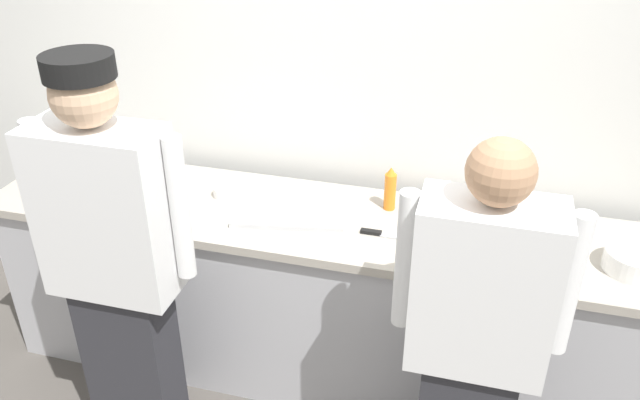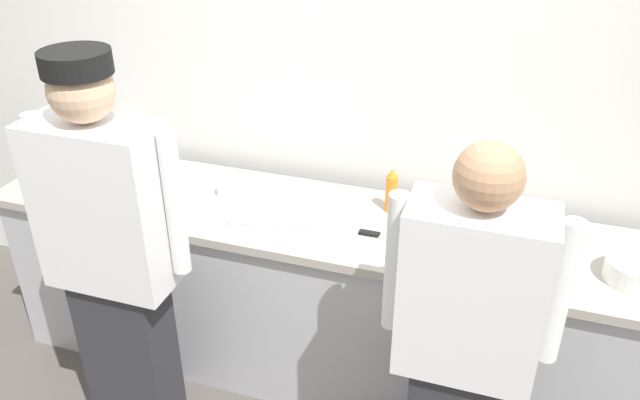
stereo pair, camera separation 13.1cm
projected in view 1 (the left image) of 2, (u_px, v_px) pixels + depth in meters
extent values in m
cube|color=silver|center=(349.00, 89.00, 3.01)|extent=(4.86, 0.10, 2.65)
cube|color=#B2B2B7|center=(323.00, 301.00, 3.07)|extent=(3.04, 0.60, 0.85)
cube|color=#A8A093|center=(323.00, 221.00, 2.85)|extent=(3.10, 0.65, 0.04)
cube|color=#2D2D33|center=(135.00, 366.00, 2.70)|extent=(0.35, 0.20, 0.83)
cube|color=white|center=(106.00, 212.00, 2.33)|extent=(0.49, 0.24, 0.66)
cylinder|color=white|center=(44.00, 190.00, 2.41)|extent=(0.07, 0.07, 0.56)
cylinder|color=white|center=(180.00, 209.00, 2.29)|extent=(0.07, 0.07, 0.56)
sphere|color=tan|center=(83.00, 95.00, 2.11)|extent=(0.23, 0.23, 0.23)
cylinder|color=black|center=(78.00, 66.00, 2.07)|extent=(0.24, 0.24, 0.08)
cube|color=white|center=(483.00, 287.00, 2.08)|extent=(0.45, 0.24, 0.61)
cylinder|color=white|center=(405.00, 261.00, 2.16)|extent=(0.07, 0.07, 0.52)
cylinder|color=white|center=(569.00, 285.00, 2.04)|extent=(0.07, 0.07, 0.52)
sphere|color=tan|center=(501.00, 172.00, 1.87)|extent=(0.21, 0.21, 0.21)
cylinder|color=white|center=(633.00, 268.00, 2.49)|extent=(0.24, 0.24, 0.01)
cylinder|color=white|center=(634.00, 266.00, 2.49)|extent=(0.24, 0.24, 0.01)
cylinder|color=white|center=(635.00, 263.00, 2.48)|extent=(0.24, 0.24, 0.01)
cylinder|color=white|center=(635.00, 261.00, 2.48)|extent=(0.24, 0.24, 0.01)
cylinder|color=white|center=(636.00, 258.00, 2.47)|extent=(0.24, 0.24, 0.01)
cylinder|color=white|center=(637.00, 255.00, 2.46)|extent=(0.24, 0.24, 0.01)
cylinder|color=white|center=(638.00, 253.00, 2.46)|extent=(0.24, 0.24, 0.01)
cylinder|color=#B7BABF|center=(141.00, 191.00, 2.94)|extent=(0.32, 0.32, 0.11)
cube|color=#B7BABF|center=(290.00, 210.00, 2.87)|extent=(0.54, 0.39, 0.02)
cylinder|color=orange|center=(390.00, 192.00, 2.87)|extent=(0.05, 0.05, 0.17)
cone|color=orange|center=(391.00, 171.00, 2.82)|extent=(0.05, 0.05, 0.04)
cylinder|color=white|center=(573.00, 266.00, 2.49)|extent=(0.08, 0.08, 0.04)
cylinder|color=#5B932D|center=(574.00, 263.00, 2.48)|extent=(0.07, 0.07, 0.01)
cylinder|color=white|center=(106.00, 164.00, 3.25)|extent=(0.11, 0.11, 0.05)
cylinder|color=red|center=(105.00, 161.00, 3.24)|extent=(0.09, 0.09, 0.01)
cylinder|color=white|center=(224.00, 192.00, 3.00)|extent=(0.10, 0.10, 0.05)
cylinder|color=#5B932D|center=(224.00, 188.00, 2.99)|extent=(0.08, 0.08, 0.01)
cylinder|color=white|center=(440.00, 240.00, 2.59)|extent=(0.09, 0.09, 0.10)
cube|color=#B7BABF|center=(403.00, 237.00, 2.69)|extent=(0.19, 0.03, 0.01)
cube|color=black|center=(371.00, 232.00, 2.72)|extent=(0.09, 0.03, 0.02)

